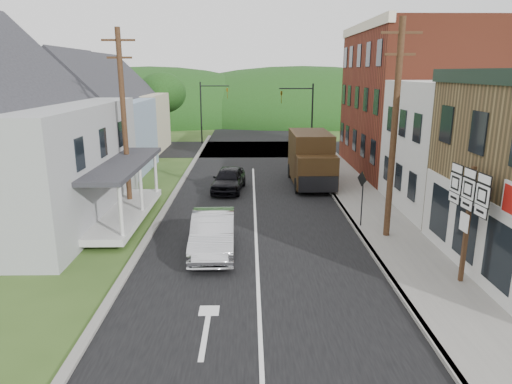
{
  "coord_description": "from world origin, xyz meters",
  "views": [
    {
      "loc": [
        -0.28,
        -14.9,
        6.95
      ],
      "look_at": [
        -0.01,
        3.05,
        2.2
      ],
      "focal_mm": 32.0,
      "sensor_mm": 36.0,
      "label": 1
    }
  ],
  "objects_px": {
    "dark_sedan": "(229,179)",
    "delivery_van": "(311,159)",
    "route_sign_cluster": "(467,208)",
    "warning_sign": "(362,191)",
    "silver_sedan": "(213,233)"
  },
  "relations": [
    {
      "from": "dark_sedan",
      "to": "delivery_van",
      "type": "height_order",
      "value": "delivery_van"
    },
    {
      "from": "dark_sedan",
      "to": "delivery_van",
      "type": "bearing_deg",
      "value": 22.8
    },
    {
      "from": "dark_sedan",
      "to": "delivery_van",
      "type": "xyz_separation_m",
      "value": [
        5.11,
        1.45,
        0.95
      ]
    },
    {
      "from": "route_sign_cluster",
      "to": "warning_sign",
      "type": "bearing_deg",
      "value": 104.3
    },
    {
      "from": "warning_sign",
      "to": "route_sign_cluster",
      "type": "bearing_deg",
      "value": -91.98
    },
    {
      "from": "silver_sedan",
      "to": "delivery_van",
      "type": "relative_size",
      "value": 0.81
    },
    {
      "from": "delivery_van",
      "to": "dark_sedan",
      "type": "bearing_deg",
      "value": -164.84
    },
    {
      "from": "delivery_van",
      "to": "warning_sign",
      "type": "height_order",
      "value": "delivery_van"
    },
    {
      "from": "delivery_van",
      "to": "route_sign_cluster",
      "type": "xyz_separation_m",
      "value": [
        3.15,
        -14.07,
        1.03
      ]
    },
    {
      "from": "delivery_van",
      "to": "silver_sedan",
      "type": "bearing_deg",
      "value": -116.35
    },
    {
      "from": "route_sign_cluster",
      "to": "silver_sedan",
      "type": "bearing_deg",
      "value": 155.65
    },
    {
      "from": "silver_sedan",
      "to": "warning_sign",
      "type": "bearing_deg",
      "value": 20.92
    },
    {
      "from": "dark_sedan",
      "to": "warning_sign",
      "type": "relative_size",
      "value": 1.66
    },
    {
      "from": "silver_sedan",
      "to": "route_sign_cluster",
      "type": "relative_size",
      "value": 1.21
    },
    {
      "from": "dark_sedan",
      "to": "warning_sign",
      "type": "height_order",
      "value": "warning_sign"
    }
  ]
}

